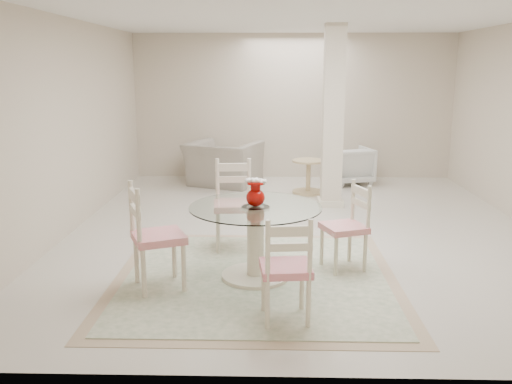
{
  "coord_description": "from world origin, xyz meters",
  "views": [
    {
      "loc": [
        -0.44,
        -6.85,
        2.08
      ],
      "look_at": [
        -0.58,
        -1.52,
        0.85
      ],
      "focal_mm": 38.0,
      "sensor_mm": 36.0,
      "label": 1
    }
  ],
  "objects_px": {
    "dining_table": "(255,242)",
    "dining_chair_east": "(350,220)",
    "dining_chair_south": "(287,262)",
    "dining_chair_north": "(234,197)",
    "column": "(333,117)",
    "side_table": "(308,178)",
    "recliner_taupe": "(223,164)",
    "dining_chair_west": "(150,229)",
    "red_vase": "(256,193)",
    "armchair_white": "(350,165)"
  },
  "relations": [
    {
      "from": "dining_chair_south",
      "to": "armchair_white",
      "type": "bearing_deg",
      "value": -109.23
    },
    {
      "from": "dining_table",
      "to": "side_table",
      "type": "bearing_deg",
      "value": 78.33
    },
    {
      "from": "dining_chair_north",
      "to": "dining_chair_south",
      "type": "bearing_deg",
      "value": -79.26
    },
    {
      "from": "side_table",
      "to": "red_vase",
      "type": "bearing_deg",
      "value": -101.68
    },
    {
      "from": "recliner_taupe",
      "to": "armchair_white",
      "type": "distance_m",
      "value": 2.31
    },
    {
      "from": "dining_table",
      "to": "dining_chair_east",
      "type": "height_order",
      "value": "dining_chair_east"
    },
    {
      "from": "dining_chair_west",
      "to": "dining_chair_north",
      "type": "bearing_deg",
      "value": -52.11
    },
    {
      "from": "dining_table",
      "to": "dining_chair_south",
      "type": "bearing_deg",
      "value": -74.0
    },
    {
      "from": "dining_table",
      "to": "side_table",
      "type": "xyz_separation_m",
      "value": [
        0.79,
        3.82,
        -0.12
      ]
    },
    {
      "from": "dining_chair_east",
      "to": "side_table",
      "type": "xyz_separation_m",
      "value": [
        -0.18,
        3.53,
        -0.27
      ]
    },
    {
      "from": "red_vase",
      "to": "dining_chair_west",
      "type": "distance_m",
      "value": 1.06
    },
    {
      "from": "red_vase",
      "to": "dining_chair_north",
      "type": "height_order",
      "value": "dining_chair_north"
    },
    {
      "from": "dining_chair_south",
      "to": "dining_chair_north",
      "type": "bearing_deg",
      "value": -80.03
    },
    {
      "from": "column",
      "to": "armchair_white",
      "type": "bearing_deg",
      "value": 72.01
    },
    {
      "from": "dining_chair_east",
      "to": "column",
      "type": "bearing_deg",
      "value": 157.86
    },
    {
      "from": "dining_chair_north",
      "to": "dining_chair_south",
      "type": "xyz_separation_m",
      "value": [
        0.56,
        -1.96,
        -0.06
      ]
    },
    {
      "from": "dining_chair_south",
      "to": "recliner_taupe",
      "type": "relative_size",
      "value": 0.85
    },
    {
      "from": "dining_chair_south",
      "to": "side_table",
      "type": "distance_m",
      "value": 4.83
    },
    {
      "from": "column",
      "to": "recliner_taupe",
      "type": "xyz_separation_m",
      "value": [
        -1.77,
        1.43,
        -0.96
      ]
    },
    {
      "from": "column",
      "to": "dining_chair_north",
      "type": "bearing_deg",
      "value": -123.73
    },
    {
      "from": "dining_chair_east",
      "to": "dining_chair_north",
      "type": "xyz_separation_m",
      "value": [
        -1.25,
        0.69,
        0.07
      ]
    },
    {
      "from": "red_vase",
      "to": "dining_chair_west",
      "type": "xyz_separation_m",
      "value": [
        -0.98,
        -0.31,
        -0.28
      ]
    },
    {
      "from": "column",
      "to": "red_vase",
      "type": "distance_m",
      "value": 3.24
    },
    {
      "from": "red_vase",
      "to": "side_table",
      "type": "relative_size",
      "value": 0.49
    },
    {
      "from": "column",
      "to": "side_table",
      "type": "height_order",
      "value": "column"
    },
    {
      "from": "dining_table",
      "to": "dining_chair_east",
      "type": "distance_m",
      "value": 1.03
    },
    {
      "from": "column",
      "to": "red_vase",
      "type": "xyz_separation_m",
      "value": [
        -1.08,
        -3.01,
        -0.46
      ]
    },
    {
      "from": "dining_chair_north",
      "to": "recliner_taupe",
      "type": "distance_m",
      "value": 3.5
    },
    {
      "from": "red_vase",
      "to": "recliner_taupe",
      "type": "bearing_deg",
      "value": 98.9
    },
    {
      "from": "dining_chair_east",
      "to": "side_table",
      "type": "relative_size",
      "value": 1.78
    },
    {
      "from": "column",
      "to": "dining_chair_east",
      "type": "relative_size",
      "value": 2.66
    },
    {
      "from": "dining_chair_north",
      "to": "armchair_white",
      "type": "height_order",
      "value": "dining_chair_north"
    },
    {
      "from": "recliner_taupe",
      "to": "dining_chair_east",
      "type": "bearing_deg",
      "value": 133.11
    },
    {
      "from": "dining_chair_west",
      "to": "dining_chair_south",
      "type": "distance_m",
      "value": 1.43
    },
    {
      "from": "armchair_white",
      "to": "dining_chair_south",
      "type": "bearing_deg",
      "value": 61.89
    },
    {
      "from": "dining_table",
      "to": "dining_chair_east",
      "type": "bearing_deg",
      "value": 16.91
    },
    {
      "from": "dining_table",
      "to": "recliner_taupe",
      "type": "height_order",
      "value": "recliner_taupe"
    },
    {
      "from": "dining_chair_east",
      "to": "recliner_taupe",
      "type": "distance_m",
      "value": 4.48
    },
    {
      "from": "dining_chair_west",
      "to": "side_table",
      "type": "distance_m",
      "value": 4.5
    },
    {
      "from": "armchair_white",
      "to": "side_table",
      "type": "distance_m",
      "value": 1.15
    },
    {
      "from": "red_vase",
      "to": "dining_chair_south",
      "type": "bearing_deg",
      "value": -74.07
    },
    {
      "from": "recliner_taupe",
      "to": "side_table",
      "type": "bearing_deg",
      "value": 178.25
    },
    {
      "from": "dining_chair_west",
      "to": "dining_chair_south",
      "type": "height_order",
      "value": "dining_chair_west"
    },
    {
      "from": "dining_chair_west",
      "to": "dining_chair_south",
      "type": "bearing_deg",
      "value": -141.77
    },
    {
      "from": "dining_chair_south",
      "to": "dining_chair_east",
      "type": "bearing_deg",
      "value": -124.52
    },
    {
      "from": "column",
      "to": "side_table",
      "type": "xyz_separation_m",
      "value": [
        -0.29,
        0.8,
        -1.09
      ]
    },
    {
      "from": "dining_chair_south",
      "to": "side_table",
      "type": "bearing_deg",
      "value": -102.03
    },
    {
      "from": "dining_chair_west",
      "to": "side_table",
      "type": "bearing_deg",
      "value": -46.81
    },
    {
      "from": "red_vase",
      "to": "side_table",
      "type": "distance_m",
      "value": 3.95
    },
    {
      "from": "dining_chair_west",
      "to": "dining_chair_south",
      "type": "xyz_separation_m",
      "value": [
        1.26,
        -0.67,
        -0.06
      ]
    }
  ]
}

